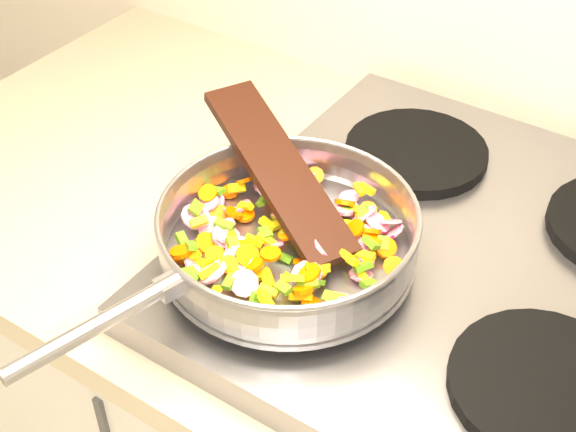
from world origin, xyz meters
The scene contains 7 objects.
cooktop centered at (-0.70, 1.67, 0.92)m, with size 0.60×0.60×0.04m, color #939399.
grate_fl centered at (-0.84, 1.52, 0.95)m, with size 0.19×0.19×0.02m, color black.
grate_fr centered at (-0.56, 1.52, 0.95)m, with size 0.19×0.19×0.02m, color black.
grate_bl centered at (-0.84, 1.81, 0.95)m, with size 0.19×0.19×0.02m, color black.
saute_pan centered at (-0.87, 1.53, 0.99)m, with size 0.33×0.49×0.06m.
vegetable_heap centered at (-0.87, 1.54, 0.98)m, with size 0.28×0.26×0.05m.
wooden_spatula centered at (-0.92, 1.60, 1.01)m, with size 0.28×0.06×0.01m, color black.
Camera 1 is at (-0.50, 0.98, 1.57)m, focal length 50.00 mm.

